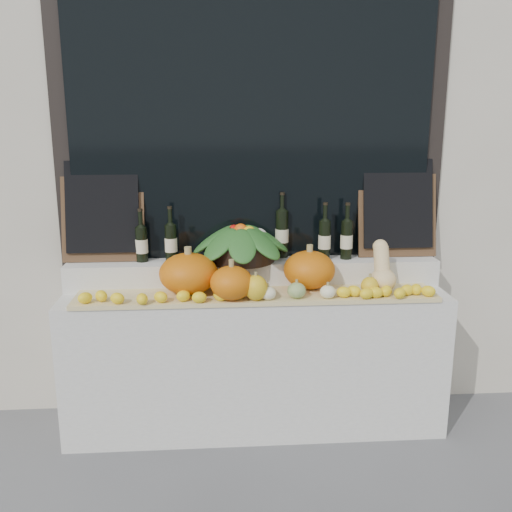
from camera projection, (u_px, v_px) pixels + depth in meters
storefront_facade at (248, 65)px, 3.82m from camera, size 7.00×0.94×4.50m
display_sill at (255, 359)px, 3.56m from camera, size 2.30×0.55×0.88m
rear_tier at (253, 272)px, 3.58m from camera, size 2.30×0.25×0.16m
straw_bedding at (257, 296)px, 3.33m from camera, size 2.10×0.32×0.02m
pumpkin_left at (189, 274)px, 3.31m from camera, size 0.42×0.42×0.24m
pumpkin_right at (309, 270)px, 3.41m from camera, size 0.39×0.39×0.23m
pumpkin_center at (232, 283)px, 3.20m from camera, size 0.30×0.30×0.19m
butternut_squash at (382, 271)px, 3.37m from camera, size 0.16×0.21×0.29m
decorative_gourds at (286, 289)px, 3.22m from camera, size 0.94×0.17×0.17m
lemon_heap at (258, 294)px, 3.21m from camera, size 2.20×0.16×0.06m
produce_bowl at (241, 242)px, 3.51m from camera, size 0.63×0.63×0.24m
wine_bottle_far_left at (142, 244)px, 3.49m from camera, size 0.08×0.08×0.33m
wine_bottle_near_left at (171, 242)px, 3.50m from camera, size 0.08×0.08×0.34m
wine_bottle_tall at (282, 233)px, 3.60m from camera, size 0.08×0.08×0.41m
wine_bottle_near_right at (324, 239)px, 3.54m from camera, size 0.08×0.08×0.36m
wine_bottle_far_right at (347, 239)px, 3.56m from camera, size 0.08×0.08×0.35m
chalkboard_left at (103, 209)px, 3.48m from camera, size 0.50×0.15×0.61m
chalkboard_right at (398, 206)px, 3.61m from camera, size 0.50×0.15×0.61m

